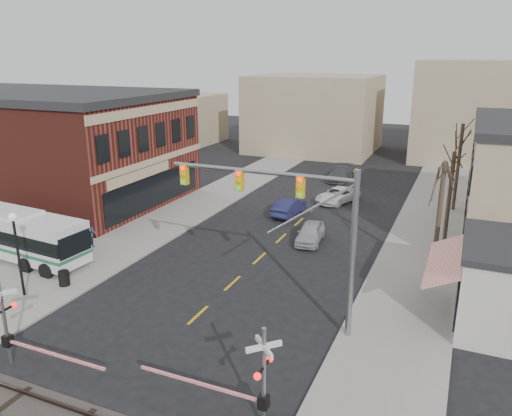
{
  "coord_description": "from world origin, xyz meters",
  "views": [
    {
      "loc": [
        11.62,
        -17.52,
        12.66
      ],
      "look_at": [
        -0.11,
        9.68,
        3.5
      ],
      "focal_mm": 35.0,
      "sensor_mm": 36.0,
      "label": 1
    }
  ],
  "objects_px": {
    "car_b": "(289,207)",
    "pedestrian_far": "(90,234)",
    "car_a": "(310,233)",
    "pedestrian_near": "(64,256)",
    "rr_crossing_east": "(252,377)",
    "traffic_signal_mast": "(298,214)",
    "street_lamp": "(16,238)",
    "car_d": "(340,174)",
    "transit_bus": "(8,232)",
    "rr_crossing_west": "(12,324)",
    "trash_bin": "(64,278)",
    "car_c": "(337,195)"
  },
  "relations": [
    {
      "from": "rr_crossing_west",
      "to": "car_b",
      "type": "distance_m",
      "value": 24.39
    },
    {
      "from": "rr_crossing_east",
      "to": "car_b",
      "type": "height_order",
      "value": "rr_crossing_east"
    },
    {
      "from": "pedestrian_near",
      "to": "rr_crossing_east",
      "type": "bearing_deg",
      "value": -136.01
    },
    {
      "from": "street_lamp",
      "to": "trash_bin",
      "type": "distance_m",
      "value": 3.58
    },
    {
      "from": "street_lamp",
      "to": "car_c",
      "type": "height_order",
      "value": "street_lamp"
    },
    {
      "from": "rr_crossing_west",
      "to": "car_d",
      "type": "xyz_separation_m",
      "value": [
        4.48,
        37.4,
        -1.26
      ]
    },
    {
      "from": "car_b",
      "to": "car_c",
      "type": "distance_m",
      "value": 5.87
    },
    {
      "from": "car_d",
      "to": "rr_crossing_west",
      "type": "bearing_deg",
      "value": -97.09
    },
    {
      "from": "car_b",
      "to": "pedestrian_far",
      "type": "bearing_deg",
      "value": 54.52
    },
    {
      "from": "traffic_signal_mast",
      "to": "car_c",
      "type": "height_order",
      "value": "traffic_signal_mast"
    },
    {
      "from": "car_b",
      "to": "trash_bin",
      "type": "bearing_deg",
      "value": 70.96
    },
    {
      "from": "transit_bus",
      "to": "traffic_signal_mast",
      "type": "distance_m",
      "value": 20.18
    },
    {
      "from": "traffic_signal_mast",
      "to": "car_a",
      "type": "xyz_separation_m",
      "value": [
        -2.74,
        11.13,
        -5.01
      ]
    },
    {
      "from": "rr_crossing_east",
      "to": "street_lamp",
      "type": "bearing_deg",
      "value": 165.14
    },
    {
      "from": "transit_bus",
      "to": "street_lamp",
      "type": "relative_size",
      "value": 2.58
    },
    {
      "from": "rr_crossing_west",
      "to": "car_a",
      "type": "relative_size",
      "value": 1.4
    },
    {
      "from": "transit_bus",
      "to": "street_lamp",
      "type": "bearing_deg",
      "value": -36.22
    },
    {
      "from": "car_b",
      "to": "car_c",
      "type": "xyz_separation_m",
      "value": [
        2.72,
        5.2,
        -0.06
      ]
    },
    {
      "from": "transit_bus",
      "to": "pedestrian_far",
      "type": "distance_m",
      "value": 4.95
    },
    {
      "from": "rr_crossing_west",
      "to": "car_c",
      "type": "relative_size",
      "value": 1.19
    },
    {
      "from": "rr_crossing_west",
      "to": "trash_bin",
      "type": "distance_m",
      "value": 7.63
    },
    {
      "from": "car_d",
      "to": "pedestrian_near",
      "type": "height_order",
      "value": "pedestrian_near"
    },
    {
      "from": "car_b",
      "to": "pedestrian_far",
      "type": "height_order",
      "value": "pedestrian_far"
    },
    {
      "from": "transit_bus",
      "to": "trash_bin",
      "type": "bearing_deg",
      "value": -17.71
    },
    {
      "from": "trash_bin",
      "to": "car_b",
      "type": "bearing_deg",
      "value": 67.68
    },
    {
      "from": "car_a",
      "to": "car_d",
      "type": "xyz_separation_m",
      "value": [
        -2.51,
        18.5,
        0.03
      ]
    },
    {
      "from": "pedestrian_near",
      "to": "car_c",
      "type": "bearing_deg",
      "value": -49.21
    },
    {
      "from": "street_lamp",
      "to": "car_d",
      "type": "xyz_separation_m",
      "value": [
        9.32,
        32.62,
        -2.72
      ]
    },
    {
      "from": "transit_bus",
      "to": "car_a",
      "type": "xyz_separation_m",
      "value": [
        17.03,
        10.31,
        -1.06
      ]
    },
    {
      "from": "rr_crossing_east",
      "to": "street_lamp",
      "type": "relative_size",
      "value": 1.2
    },
    {
      "from": "rr_crossing_east",
      "to": "car_d",
      "type": "height_order",
      "value": "rr_crossing_east"
    },
    {
      "from": "pedestrian_near",
      "to": "pedestrian_far",
      "type": "height_order",
      "value": "pedestrian_far"
    },
    {
      "from": "car_a",
      "to": "car_b",
      "type": "bearing_deg",
      "value": 117.31
    },
    {
      "from": "pedestrian_far",
      "to": "car_b",
      "type": "bearing_deg",
      "value": 27.07
    },
    {
      "from": "street_lamp",
      "to": "car_d",
      "type": "relative_size",
      "value": 0.95
    },
    {
      "from": "rr_crossing_east",
      "to": "car_a",
      "type": "bearing_deg",
      "value": 101.06
    },
    {
      "from": "car_d",
      "to": "car_b",
      "type": "bearing_deg",
      "value": -94.29
    },
    {
      "from": "transit_bus",
      "to": "car_a",
      "type": "height_order",
      "value": "transit_bus"
    },
    {
      "from": "pedestrian_far",
      "to": "rr_crossing_east",
      "type": "bearing_deg",
      "value": -57.5
    },
    {
      "from": "trash_bin",
      "to": "pedestrian_far",
      "type": "relative_size",
      "value": 0.47
    },
    {
      "from": "trash_bin",
      "to": "car_c",
      "type": "bearing_deg",
      "value": 66.44
    },
    {
      "from": "traffic_signal_mast",
      "to": "trash_bin",
      "type": "height_order",
      "value": "traffic_signal_mast"
    },
    {
      "from": "street_lamp",
      "to": "rr_crossing_west",
      "type": "bearing_deg",
      "value": -44.62
    },
    {
      "from": "traffic_signal_mast",
      "to": "car_b",
      "type": "distance_m",
      "value": 18.16
    },
    {
      "from": "transit_bus",
      "to": "car_c",
      "type": "height_order",
      "value": "transit_bus"
    },
    {
      "from": "rr_crossing_west",
      "to": "car_a",
      "type": "xyz_separation_m",
      "value": [
        6.99,
        18.9,
        -1.29
      ]
    },
    {
      "from": "traffic_signal_mast",
      "to": "car_d",
      "type": "bearing_deg",
      "value": 100.04
    },
    {
      "from": "traffic_signal_mast",
      "to": "car_c",
      "type": "bearing_deg",
      "value": 99.14
    },
    {
      "from": "rr_crossing_west",
      "to": "pedestrian_far",
      "type": "relative_size",
      "value": 3.05
    },
    {
      "from": "transit_bus",
      "to": "rr_crossing_west",
      "type": "relative_size",
      "value": 2.15
    }
  ]
}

